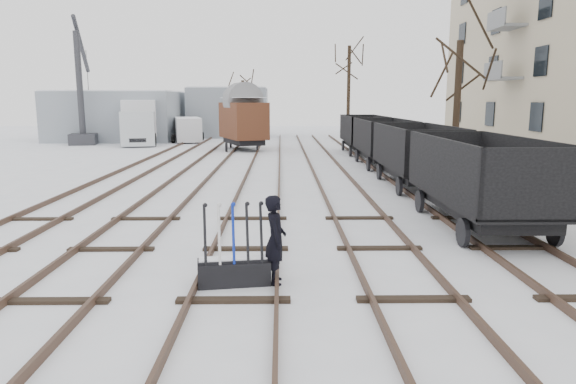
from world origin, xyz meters
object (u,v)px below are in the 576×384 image
lorry (140,121)px  freight_wagon_a (480,193)px  worker (275,240)px  box_van_wagon (243,119)px  ground_frame (234,270)px  crane (83,112)px  panel_van (188,129)px

lorry → freight_wagon_a: bearing=-70.5°
worker → box_van_wagon: box_van_wagon is taller
freight_wagon_a → box_van_wagon: box_van_wagon is taller
ground_frame → crane: crane is taller
worker → lorry: lorry is taller
box_van_wagon → panel_van: 8.43m
box_van_wagon → worker: bearing=-105.5°
freight_wagon_a → box_van_wagon: 23.10m
freight_wagon_a → lorry: 31.07m
freight_wagon_a → crane: size_ratio=0.62×
lorry → panel_van: size_ratio=1.60×
box_van_wagon → panel_van: size_ratio=1.08×
box_van_wagon → lorry: (-8.26, 4.89, -0.32)m
panel_van → crane: (-7.44, -2.37, 1.45)m
panel_van → ground_frame: bearing=-92.2°
ground_frame → panel_van: (-6.64, 32.72, 0.73)m
lorry → ground_frame: bearing=-83.7°
freight_wagon_a → panel_van: size_ratio=1.21×
ground_frame → worker: worker is taller
worker → lorry: 32.58m
worker → freight_wagon_a: bearing=-55.0°
worker → ground_frame: bearing=94.7°
ground_frame → freight_wagon_a: freight_wagon_a is taller
ground_frame → box_van_wagon: (-1.69, 25.97, 1.76)m
ground_frame → worker: bearing=-1.0°
freight_wagon_a → box_van_wagon: (-7.75, 21.73, 1.14)m
worker → panel_van: bearing=9.8°
lorry → worker: bearing=-82.4°
lorry → crane: 4.22m
ground_frame → panel_van: bearing=92.9°
ground_frame → worker: 0.93m
worker → panel_van: size_ratio=0.34×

